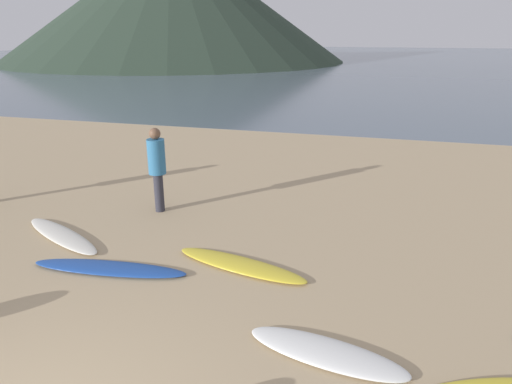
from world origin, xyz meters
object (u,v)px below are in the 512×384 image
at_px(surfboard_2, 62,235).
at_px(surfboard_3, 109,268).
at_px(surfboard_4, 240,265).
at_px(person_0, 157,163).
at_px(surfboard_5, 326,353).

relative_size(surfboard_2, surfboard_3, 0.92).
distance_m(surfboard_4, person_0, 3.28).
bearing_deg(surfboard_4, surfboard_3, -147.69).
height_order(surfboard_2, person_0, person_0).
bearing_deg(surfboard_4, surfboard_5, -34.36).
height_order(surfboard_3, person_0, person_0).
distance_m(surfboard_3, surfboard_4, 2.13).
bearing_deg(surfboard_5, surfboard_4, 142.87).
height_order(surfboard_2, surfboard_3, surfboard_3).
height_order(surfboard_2, surfboard_4, surfboard_2).
bearing_deg(surfboard_2, surfboard_3, -3.02).
bearing_deg(surfboard_5, surfboard_2, 169.61).
bearing_deg(surfboard_5, surfboard_3, 173.48).
xyz_separation_m(surfboard_3, surfboard_5, (3.67, -1.14, 0.00)).
relative_size(surfboard_2, surfboard_5, 1.21).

